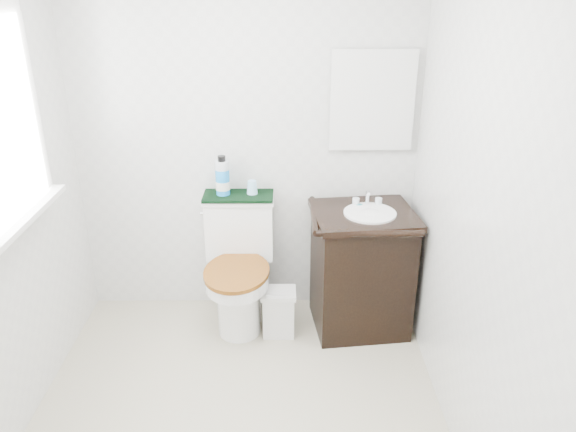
{
  "coord_description": "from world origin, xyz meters",
  "views": [
    {
      "loc": [
        0.26,
        -2.27,
        2.18
      ],
      "look_at": [
        0.27,
        0.75,
        0.86
      ],
      "focal_mm": 35.0,
      "sensor_mm": 36.0,
      "label": 1
    }
  ],
  "objects_px": {
    "mouthwash_bottle": "(222,177)",
    "vanity": "(361,268)",
    "toilet": "(239,271)",
    "cup": "(252,187)",
    "trash_bin": "(279,312)"
  },
  "relations": [
    {
      "from": "mouthwash_bottle",
      "to": "vanity",
      "type": "bearing_deg",
      "value": -12.43
    },
    {
      "from": "toilet",
      "to": "cup",
      "type": "distance_m",
      "value": 0.56
    },
    {
      "from": "vanity",
      "to": "cup",
      "type": "relative_size",
      "value": 10.47
    },
    {
      "from": "toilet",
      "to": "vanity",
      "type": "height_order",
      "value": "vanity"
    },
    {
      "from": "toilet",
      "to": "trash_bin",
      "type": "bearing_deg",
      "value": -32.62
    },
    {
      "from": "trash_bin",
      "to": "mouthwash_bottle",
      "type": "relative_size",
      "value": 1.25
    },
    {
      "from": "trash_bin",
      "to": "toilet",
      "type": "bearing_deg",
      "value": 147.38
    },
    {
      "from": "vanity",
      "to": "trash_bin",
      "type": "bearing_deg",
      "value": -169.02
    },
    {
      "from": "trash_bin",
      "to": "cup",
      "type": "distance_m",
      "value": 0.82
    },
    {
      "from": "cup",
      "to": "vanity",
      "type": "bearing_deg",
      "value": -16.25
    },
    {
      "from": "toilet",
      "to": "cup",
      "type": "bearing_deg",
      "value": 57.87
    },
    {
      "from": "cup",
      "to": "mouthwash_bottle",
      "type": "bearing_deg",
      "value": -177.27
    },
    {
      "from": "cup",
      "to": "toilet",
      "type": "bearing_deg",
      "value": -122.13
    },
    {
      "from": "toilet",
      "to": "mouthwash_bottle",
      "type": "distance_m",
      "value": 0.63
    },
    {
      "from": "toilet",
      "to": "trash_bin",
      "type": "relative_size",
      "value": 2.65
    }
  ]
}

